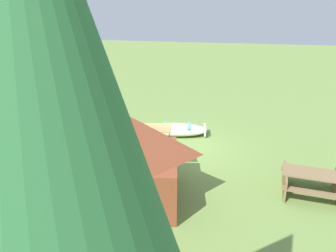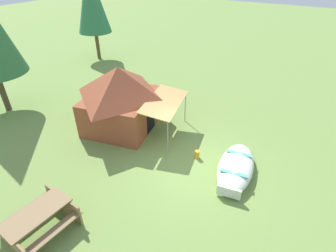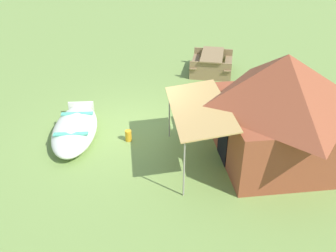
{
  "view_description": "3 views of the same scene",
  "coord_description": "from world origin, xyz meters",
  "px_view_note": "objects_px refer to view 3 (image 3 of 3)",
  "views": [
    {
      "loc": [
        -2.04,
        11.34,
        5.4
      ],
      "look_at": [
        0.35,
        0.8,
        1.26
      ],
      "focal_mm": 33.52,
      "sensor_mm": 36.0,
      "label": 1
    },
    {
      "loc": [
        -6.68,
        -2.95,
        6.39
      ],
      "look_at": [
        0.64,
        1.33,
        0.92
      ],
      "focal_mm": 28.5,
      "sensor_mm": 36.0,
      "label": 2
    },
    {
      "loc": [
        8.81,
        1.79,
        5.47
      ],
      "look_at": [
        1.1,
        1.14,
        0.85
      ],
      "focal_mm": 39.29,
      "sensor_mm": 36.0,
      "label": 3
    }
  ],
  "objects_px": {
    "cooler_box": "(237,128)",
    "fuel_can": "(128,136)",
    "canvas_cabin_tent": "(279,107)",
    "picnic_table": "(212,61)",
    "beached_rowboat": "(75,129)"
  },
  "relations": [
    {
      "from": "beached_rowboat",
      "to": "canvas_cabin_tent",
      "type": "relative_size",
      "value": 0.64
    },
    {
      "from": "cooler_box",
      "to": "fuel_can",
      "type": "distance_m",
      "value": 3.01
    },
    {
      "from": "picnic_table",
      "to": "fuel_can",
      "type": "bearing_deg",
      "value": -24.99
    },
    {
      "from": "picnic_table",
      "to": "cooler_box",
      "type": "xyz_separation_m",
      "value": [
        4.37,
        0.63,
        -0.29
      ]
    },
    {
      "from": "canvas_cabin_tent",
      "to": "beached_rowboat",
      "type": "bearing_deg",
      "value": -95.06
    },
    {
      "from": "beached_rowboat",
      "to": "fuel_can",
      "type": "xyz_separation_m",
      "value": [
        0.08,
        1.49,
        -0.09
      ]
    },
    {
      "from": "beached_rowboat",
      "to": "canvas_cabin_tent",
      "type": "bearing_deg",
      "value": 84.94
    },
    {
      "from": "picnic_table",
      "to": "cooler_box",
      "type": "relative_size",
      "value": 3.88
    },
    {
      "from": "picnic_table",
      "to": "fuel_can",
      "type": "xyz_separation_m",
      "value": [
        4.99,
        -2.32,
        -0.31
      ]
    },
    {
      "from": "beached_rowboat",
      "to": "picnic_table",
      "type": "distance_m",
      "value": 6.22
    },
    {
      "from": "canvas_cabin_tent",
      "to": "fuel_can",
      "type": "bearing_deg",
      "value": -95.89
    },
    {
      "from": "cooler_box",
      "to": "fuel_can",
      "type": "height_order",
      "value": "cooler_box"
    },
    {
      "from": "canvas_cabin_tent",
      "to": "cooler_box",
      "type": "bearing_deg",
      "value": -141.28
    },
    {
      "from": "fuel_can",
      "to": "cooler_box",
      "type": "bearing_deg",
      "value": 101.87
    },
    {
      "from": "beached_rowboat",
      "to": "cooler_box",
      "type": "relative_size",
      "value": 6.03
    }
  ]
}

